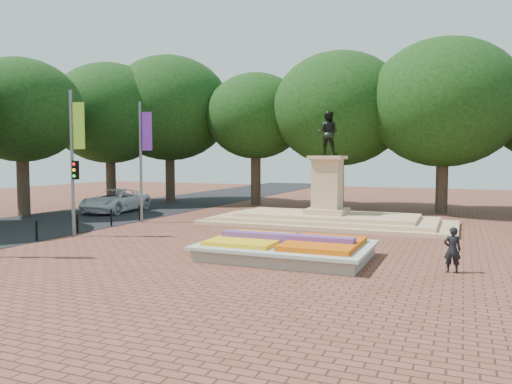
{
  "coord_description": "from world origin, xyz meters",
  "views": [
    {
      "loc": [
        7.14,
        -19.67,
        3.81
      ],
      "look_at": [
        -1.75,
        1.64,
        2.2
      ],
      "focal_mm": 35.0,
      "sensor_mm": 36.0,
      "label": 1
    }
  ],
  "objects": [
    {
      "name": "van",
      "position": [
        -15.16,
        8.36,
        0.8
      ],
      "size": [
        3.16,
        5.97,
        1.6
      ],
      "primitive_type": "imported",
      "rotation": [
        0.0,
        0.0,
        0.09
      ],
      "color": "silver",
      "rests_on": "ground"
    },
    {
      "name": "asphalt_street",
      "position": [
        -15.0,
        5.0,
        0.01
      ],
      "size": [
        9.0,
        90.0,
        0.02
      ],
      "primitive_type": "cube",
      "color": "black",
      "rests_on": "ground"
    },
    {
      "name": "flower_bed",
      "position": [
        1.03,
        -2.0,
        0.38
      ],
      "size": [
        6.3,
        4.3,
        0.91
      ],
      "color": "gray",
      "rests_on": "ground"
    },
    {
      "name": "tree_row_street",
      "position": [
        -19.5,
        4.67,
        6.39
      ],
      "size": [
        8.4,
        25.4,
        9.98
      ],
      "color": "#3B2D20",
      "rests_on": "ground"
    },
    {
      "name": "ground",
      "position": [
        0.0,
        0.0,
        0.0
      ],
      "size": [
        90.0,
        90.0,
        0.0
      ],
      "primitive_type": "plane",
      "color": "brown",
      "rests_on": "ground"
    },
    {
      "name": "monument",
      "position": [
        0.0,
        8.0,
        0.88
      ],
      "size": [
        14.0,
        6.0,
        6.4
      ],
      "color": "tan",
      "rests_on": "ground"
    },
    {
      "name": "pedestrian",
      "position": [
        6.86,
        -2.15,
        0.76
      ],
      "size": [
        0.61,
        0.46,
        1.53
      ],
      "primitive_type": "imported",
      "rotation": [
        0.0,
        0.0,
        3.32
      ],
      "color": "black",
      "rests_on": "ground"
    },
    {
      "name": "tree_row_back",
      "position": [
        2.33,
        18.0,
        6.67
      ],
      "size": [
        44.8,
        8.8,
        10.43
      ],
      "color": "#3B2D20",
      "rests_on": "ground"
    },
    {
      "name": "bollard_row",
      "position": [
        -10.7,
        -1.5,
        0.53
      ],
      "size": [
        0.12,
        13.12,
        0.98
      ],
      "color": "black",
      "rests_on": "ground"
    },
    {
      "name": "banner_poles",
      "position": [
        -10.08,
        -1.31,
        3.88
      ],
      "size": [
        0.88,
        11.17,
        7.0
      ],
      "color": "slate",
      "rests_on": "ground"
    }
  ]
}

